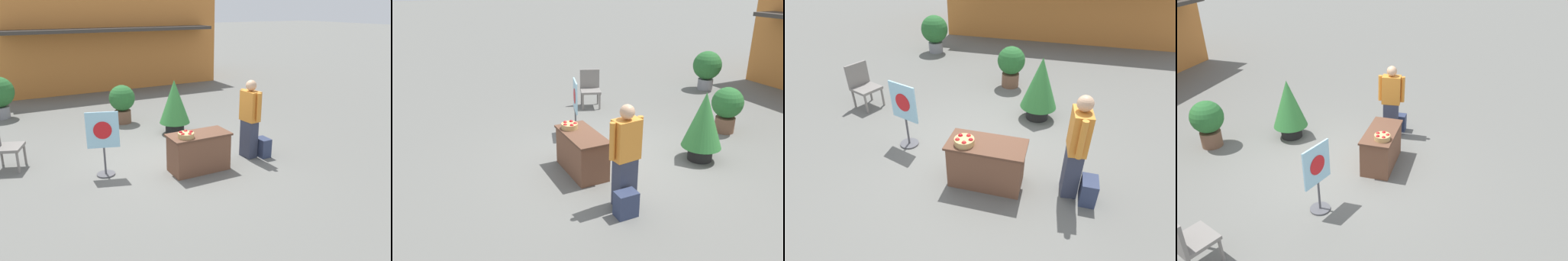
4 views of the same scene
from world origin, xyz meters
TOP-DOWN VIEW (x-y plane):
  - ground_plane at (0.00, 0.00)m, footprint 120.00×120.00m
  - display_table at (0.26, -0.81)m, footprint 1.25×0.61m
  - apple_basket at (-0.07, -0.91)m, footprint 0.31×0.31m
  - person_visitor at (1.59, -0.67)m, footprint 0.30×0.61m
  - backpack at (1.88, -0.81)m, footprint 0.24×0.34m
  - poster_board at (-1.49, -0.16)m, footprint 0.60×0.36m
  - patio_chair at (-3.24, 1.08)m, footprint 0.71×0.71m
  - potted_plant_near_right at (-3.15, 5.26)m, footprint 0.91×0.91m
  - potted_plant_near_left at (-0.08, 3.12)m, footprint 0.73×0.73m
  - potted_plant_far_left at (0.83, 1.57)m, footprint 0.80×0.80m

SIDE VIEW (x-z plane):
  - ground_plane at x=0.00m, z-range 0.00..0.00m
  - backpack at x=1.88m, z-range 0.00..0.42m
  - display_table at x=0.26m, z-range 0.00..0.79m
  - patio_chair at x=-3.24m, z-range 0.06..1.09m
  - potted_plant_near_left at x=-0.08m, z-range 0.09..1.19m
  - poster_board at x=-1.49m, z-range 0.07..1.37m
  - potted_plant_near_right at x=-3.15m, z-range 0.11..1.37m
  - potted_plant_far_left at x=0.83m, z-range 0.08..1.50m
  - apple_basket at x=-0.07m, z-range 0.78..0.91m
  - person_visitor at x=1.59m, z-range 0.02..1.74m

